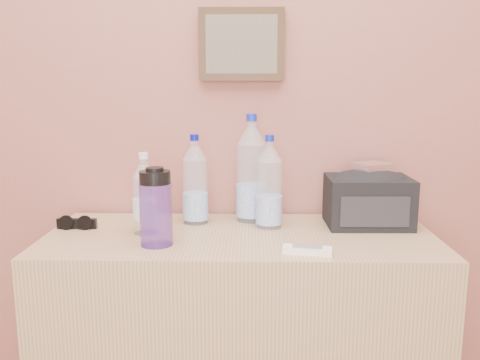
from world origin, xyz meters
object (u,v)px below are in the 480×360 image
(sunglasses, at_px, (77,223))
(ac_remote, at_px, (307,250))
(pet_large_c, at_px, (269,187))
(toiletry_bag, at_px, (368,198))
(nalgene_bottle, at_px, (156,207))
(pet_large_a, at_px, (195,184))
(foil_packet, at_px, (372,166))
(pet_large_b, at_px, (251,174))
(dresser, at_px, (240,346))
(pet_small, at_px, (145,198))

(sunglasses, distance_m, ac_remote, 0.79)
(pet_large_c, xyz_separation_m, toiletry_bag, (0.34, 0.03, -0.04))
(pet_large_c, distance_m, ac_remote, 0.32)
(nalgene_bottle, bearing_deg, pet_large_a, 70.13)
(foil_packet, bearing_deg, pet_large_b, 175.74)
(nalgene_bottle, height_order, toiletry_bag, nalgene_bottle)
(sunglasses, distance_m, toiletry_bag, 0.99)
(dresser, xyz_separation_m, sunglasses, (-0.55, 0.05, 0.41))
(pet_large_a, relative_size, pet_small, 1.17)
(toiletry_bag, bearing_deg, sunglasses, -177.00)
(nalgene_bottle, xyz_separation_m, sunglasses, (-0.30, 0.17, -0.10))
(pet_small, bearing_deg, sunglasses, 169.18)
(ac_remote, relative_size, foil_packet, 1.29)
(foil_packet, bearing_deg, nalgene_bottle, -159.64)
(dresser, distance_m, ac_remote, 0.48)
(dresser, xyz_separation_m, pet_large_b, (0.04, 0.17, 0.56))
(sunglasses, bearing_deg, nalgene_bottle, -28.66)
(pet_large_a, distance_m, pet_large_b, 0.20)
(pet_large_b, distance_m, ac_remote, 0.42)
(dresser, height_order, sunglasses, sunglasses)
(pet_large_c, distance_m, sunglasses, 0.66)
(toiletry_bag, bearing_deg, dresser, -165.63)
(sunglasses, relative_size, ac_remote, 0.95)
(sunglasses, height_order, foil_packet, foil_packet)
(pet_small, bearing_deg, foil_packet, 10.13)
(pet_large_a, height_order, nalgene_bottle, pet_large_a)
(dresser, relative_size, nalgene_bottle, 5.29)
(pet_large_b, height_order, toiletry_bag, pet_large_b)
(pet_large_a, height_order, ac_remote, pet_large_a)
(toiletry_bag, distance_m, foil_packet, 0.11)
(pet_large_a, relative_size, foil_packet, 2.85)
(nalgene_bottle, xyz_separation_m, ac_remote, (0.45, -0.07, -0.11))
(sunglasses, bearing_deg, pet_large_c, 3.60)
(pet_large_c, relative_size, foil_packet, 2.88)
(pet_large_b, bearing_deg, sunglasses, -168.47)
(pet_large_c, xyz_separation_m, nalgene_bottle, (-0.34, -0.20, -0.02))
(pet_large_b, bearing_deg, nalgene_bottle, -134.56)
(pet_large_a, relative_size, toiletry_bag, 1.11)
(pet_small, distance_m, nalgene_bottle, 0.14)
(nalgene_bottle, distance_m, toiletry_bag, 0.72)
(pet_small, height_order, nalgene_bottle, pet_small)
(nalgene_bottle, bearing_deg, dresser, 25.00)
(pet_large_a, xyz_separation_m, sunglasses, (-0.39, -0.08, -0.12))
(pet_small, bearing_deg, ac_remote, -21.04)
(pet_large_a, xyz_separation_m, nalgene_bottle, (-0.09, -0.25, -0.02))
(pet_small, distance_m, ac_remote, 0.55)
(pet_small, xyz_separation_m, ac_remote, (0.51, -0.19, -0.11))
(toiletry_bag, bearing_deg, pet_small, -172.29)
(pet_large_b, xyz_separation_m, foil_packet, (0.41, -0.03, 0.03))
(pet_large_a, xyz_separation_m, pet_large_c, (0.25, -0.05, 0.00))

